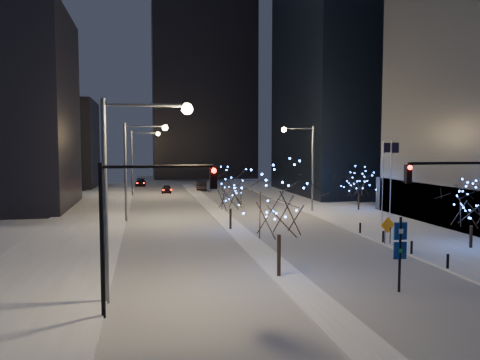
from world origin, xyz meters
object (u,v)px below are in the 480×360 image
object	(u,v)px
street_lamp_w_far	(139,154)
wayfinding_sign	(400,246)
street_lamp_w_mid	(136,158)
car_far	(141,182)
street_lamp_east	(305,157)
holiday_tree_median_far	(230,191)
traffic_signal_west	(138,212)
car_near	(167,189)
street_lamp_w_near	(127,171)
car_mid	(202,186)
holiday_tree_median_near	(279,202)
traffic_signal_east	(465,201)
holiday_tree_plaza_far	(359,183)
construction_sign	(388,228)
holiday_tree_plaza_near	(472,205)

from	to	relation	value
street_lamp_w_far	wayfinding_sign	size ratio (longest dim) A/B	2.49
street_lamp_w_mid	car_far	bearing A→B (deg)	89.95
street_lamp_w_far	street_lamp_east	world-z (taller)	same
street_lamp_w_far	holiday_tree_median_far	distance (m)	33.02
traffic_signal_west	car_near	world-z (taller)	traffic_signal_west
street_lamp_w_near	street_lamp_w_far	size ratio (longest dim) A/B	1.00
car_mid	holiday_tree_median_near	bearing A→B (deg)	95.13
car_near	wayfinding_sign	size ratio (longest dim) A/B	0.96
street_lamp_w_far	holiday_tree_median_near	distance (m)	48.25
street_lamp_w_mid	street_lamp_east	world-z (taller)	same
traffic_signal_east	holiday_tree_plaza_far	bearing A→B (deg)	74.92
holiday_tree_median_far	construction_sign	world-z (taller)	holiday_tree_median_far
holiday_tree_median_far	holiday_tree_plaza_near	distance (m)	19.70
street_lamp_w_far	traffic_signal_west	xyz separation A→B (m)	(0.50, -52.00, -1.74)
traffic_signal_west	holiday_tree_median_near	distance (m)	9.15
car_mid	holiday_tree_median_far	world-z (taller)	holiday_tree_median_far
holiday_tree_median_near	street_lamp_w_far	bearing A→B (deg)	100.08
street_lamp_w_near	car_near	size ratio (longest dim) A/B	2.61
street_lamp_w_mid	construction_sign	bearing A→B (deg)	-38.86
holiday_tree_median_far	car_mid	bearing A→B (deg)	87.04
street_lamp_w_mid	traffic_signal_east	size ratio (longest dim) A/B	1.43
traffic_signal_west	holiday_tree_plaza_far	size ratio (longest dim) A/B	1.22
street_lamp_w_near	holiday_tree_median_near	size ratio (longest dim) A/B	1.52
street_lamp_east	wayfinding_sign	xyz separation A→B (m)	(-5.08, -29.25, -3.99)
street_lamp_w_mid	street_lamp_w_far	xyz separation A→B (m)	(0.00, 25.00, 0.00)
street_lamp_w_mid	wayfinding_sign	distance (m)	29.99
street_lamp_w_near	street_lamp_east	bearing A→B (deg)	55.81
traffic_signal_east	holiday_tree_median_far	bearing A→B (deg)	116.18
car_mid	holiday_tree_plaza_far	distance (m)	32.92
street_lamp_east	holiday_tree_plaza_far	size ratio (longest dim) A/B	1.74
car_far	construction_sign	distance (m)	61.66
street_lamp_w_far	car_near	size ratio (longest dim) A/B	2.61
street_lamp_w_mid	holiday_tree_plaza_far	distance (m)	25.95
street_lamp_east	holiday_tree_median_far	size ratio (longest dim) A/B	1.82
car_near	wayfinding_sign	world-z (taller)	wayfinding_sign
holiday_tree_median_near	construction_sign	size ratio (longest dim) A/B	3.16
car_near	car_mid	world-z (taller)	car_mid
street_lamp_w_mid	car_near	size ratio (longest dim) A/B	2.61
street_lamp_east	holiday_tree_median_far	distance (m)	14.69
holiday_tree_plaza_near	car_mid	bearing A→B (deg)	105.85
car_near	construction_sign	xyz separation A→B (m)	(14.92, -44.00, 0.75)
street_lamp_w_far	traffic_signal_east	xyz separation A→B (m)	(17.88, -51.00, -1.74)
street_lamp_w_near	street_lamp_w_mid	xyz separation A→B (m)	(0.00, 25.00, 0.00)
car_far	holiday_tree_plaza_near	distance (m)	65.95
traffic_signal_east	street_lamp_east	bearing A→B (deg)	87.74
holiday_tree_plaza_near	construction_sign	size ratio (longest dim) A/B	2.43
wayfinding_sign	construction_sign	xyz separation A→B (m)	(5.30, 10.75, -1.06)
street_lamp_east	traffic_signal_east	world-z (taller)	street_lamp_east
street_lamp_east	holiday_tree_median_far	xyz separation A→B (m)	(-10.58, -9.80, -2.79)
street_lamp_east	construction_sign	xyz separation A→B (m)	(0.22, -18.50, -5.05)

